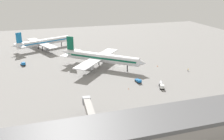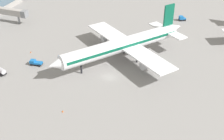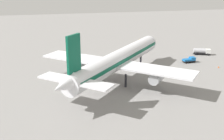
{
  "view_description": "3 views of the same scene",
  "coord_description": "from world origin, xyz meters",
  "px_view_note": "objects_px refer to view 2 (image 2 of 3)",
  "views": [
    {
      "loc": [
        -49.97,
        -142.06,
        51.03
      ],
      "look_at": [
        -10.08,
        -14.06,
        3.28
      ],
      "focal_mm": 41.05,
      "sensor_mm": 36.0,
      "label": 1
    },
    {
      "loc": [
        79.7,
        24.2,
        54.25
      ],
      "look_at": [
        1.16,
        1.1,
        3.61
      ],
      "focal_mm": 47.01,
      "sensor_mm": 36.0,
      "label": 2
    },
    {
      "loc": [
        -89.89,
        20.44,
        29.6
      ],
      "look_at": [
        -12.49,
        2.91,
        3.42
      ],
      "focal_mm": 46.58,
      "sensor_mm": 36.0,
      "label": 3
    }
  ],
  "objects_px": {
    "pushback_tractor": "(36,63)",
    "safety_cone_near_gate": "(31,52)",
    "baggage_tug": "(182,18)",
    "safety_cone_mid_apron": "(63,111)",
    "airplane_at_gate": "(123,45)"
  },
  "relations": [
    {
      "from": "safety_cone_near_gate",
      "to": "baggage_tug",
      "type": "bearing_deg",
      "value": 132.99
    },
    {
      "from": "pushback_tractor",
      "to": "safety_cone_near_gate",
      "type": "xyz_separation_m",
      "value": [
        -7.91,
        -6.55,
        -0.67
      ]
    },
    {
      "from": "safety_cone_near_gate",
      "to": "airplane_at_gate",
      "type": "bearing_deg",
      "value": 97.47
    },
    {
      "from": "baggage_tug",
      "to": "safety_cone_mid_apron",
      "type": "xyz_separation_m",
      "value": [
        79.25,
        -26.54,
        -0.86
      ]
    },
    {
      "from": "baggage_tug",
      "to": "safety_cone_near_gate",
      "type": "bearing_deg",
      "value": 15.46
    },
    {
      "from": "pushback_tractor",
      "to": "safety_cone_near_gate",
      "type": "distance_m",
      "value": 10.29
    },
    {
      "from": "pushback_tractor",
      "to": "safety_cone_mid_apron",
      "type": "bearing_deg",
      "value": 129.73
    },
    {
      "from": "baggage_tug",
      "to": "safety_cone_mid_apron",
      "type": "distance_m",
      "value": 83.58
    },
    {
      "from": "airplane_at_gate",
      "to": "safety_cone_mid_apron",
      "type": "bearing_deg",
      "value": 26.2
    },
    {
      "from": "airplane_at_gate",
      "to": "pushback_tractor",
      "type": "xyz_separation_m",
      "value": [
        12.63,
        -29.39,
        -5.36
      ]
    },
    {
      "from": "pushback_tractor",
      "to": "safety_cone_mid_apron",
      "type": "relative_size",
      "value": 7.53
    },
    {
      "from": "safety_cone_near_gate",
      "to": "safety_cone_mid_apron",
      "type": "xyz_separation_m",
      "value": [
        29.37,
        26.96,
        0.0
      ]
    },
    {
      "from": "pushback_tractor",
      "to": "safety_cone_mid_apron",
      "type": "xyz_separation_m",
      "value": [
        21.46,
        20.41,
        -0.67
      ]
    },
    {
      "from": "airplane_at_gate",
      "to": "safety_cone_mid_apron",
      "type": "relative_size",
      "value": 78.07
    },
    {
      "from": "baggage_tug",
      "to": "safety_cone_near_gate",
      "type": "distance_m",
      "value": 73.14
    }
  ]
}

